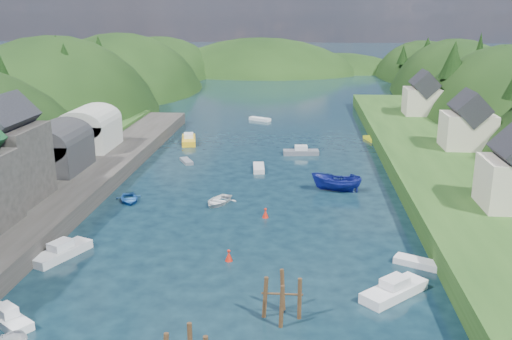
{
  "coord_description": "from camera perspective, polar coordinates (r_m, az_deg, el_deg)",
  "views": [
    {
      "loc": [
        5.2,
        -34.86,
        21.98
      ],
      "look_at": [
        0.0,
        28.0,
        4.0
      ],
      "focal_mm": 40.0,
      "sensor_mm": 36.0,
      "label": 1
    }
  ],
  "objects": [
    {
      "name": "ground",
      "position": [
        87.82,
        1.18,
        1.41
      ],
      "size": [
        600.0,
        600.0,
        0.0
      ],
      "primitive_type": "plane",
      "color": "black",
      "rests_on": "ground"
    },
    {
      "name": "boat_sheds",
      "position": [
        81.9,
        -17.81,
        3.37
      ],
      "size": [
        7.0,
        21.0,
        7.5
      ],
      "color": "#2D2D30",
      "rests_on": "quay_left"
    },
    {
      "name": "terrace_right",
      "position": [
        80.17,
        18.85,
        0.01
      ],
      "size": [
        16.0,
        120.0,
        2.4
      ],
      "primitive_type": "cube",
      "color": "#234719",
      "rests_on": "ground"
    },
    {
      "name": "piling_cluster_far",
      "position": [
        42.73,
        2.63,
        -12.98
      ],
      "size": [
        3.03,
        2.85,
        3.83
      ],
      "color": "#382314",
      "rests_on": "ground"
    },
    {
      "name": "moored_boats",
      "position": [
        62.3,
        -2.44,
        -4.14
      ],
      "size": [
        36.82,
        94.24,
        2.4
      ],
      "color": "gold",
      "rests_on": "ground"
    },
    {
      "name": "hillside_left",
      "position": [
        124.46,
        -19.22,
        1.05
      ],
      "size": [
        44.0,
        245.56,
        52.0
      ],
      "color": "black",
      "rests_on": "ground"
    },
    {
      "name": "channel_buoy_near",
      "position": [
        51.91,
        -2.73,
        -8.58
      ],
      "size": [
        0.7,
        0.7,
        1.1
      ],
      "color": "#AD1C0D",
      "rests_on": "ground"
    },
    {
      "name": "far_hills",
      "position": [
        211.46,
        3.62,
        6.96
      ],
      "size": [
        103.0,
        68.0,
        44.0
      ],
      "color": "black",
      "rests_on": "ground"
    },
    {
      "name": "channel_buoy_far",
      "position": [
        62.05,
        0.95,
        -4.36
      ],
      "size": [
        0.7,
        0.7,
        1.1
      ],
      "color": "#AD1C0D",
      "rests_on": "ground"
    },
    {
      "name": "quay_left",
      "position": [
        65.59,
        -22.06,
        -3.96
      ],
      "size": [
        12.0,
        110.0,
        2.0
      ],
      "primitive_type": "cube",
      "color": "#2D2B28",
      "rests_on": "ground"
    },
    {
      "name": "hill_trees",
      "position": [
        99.57,
        2.23,
        9.66
      ],
      "size": [
        90.89,
        151.36,
        12.37
      ],
      "color": "black",
      "rests_on": "ground"
    },
    {
      "name": "hillside_right",
      "position": [
        120.49,
        23.85,
        0.4
      ],
      "size": [
        36.0,
        245.56,
        48.0
      ],
      "color": "black",
      "rests_on": "ground"
    },
    {
      "name": "right_bank_cottages",
      "position": [
        87.76,
        19.76,
        4.37
      ],
      "size": [
        9.0,
        59.24,
        8.41
      ],
      "color": "beige",
      "rests_on": "terrace_right"
    }
  ]
}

